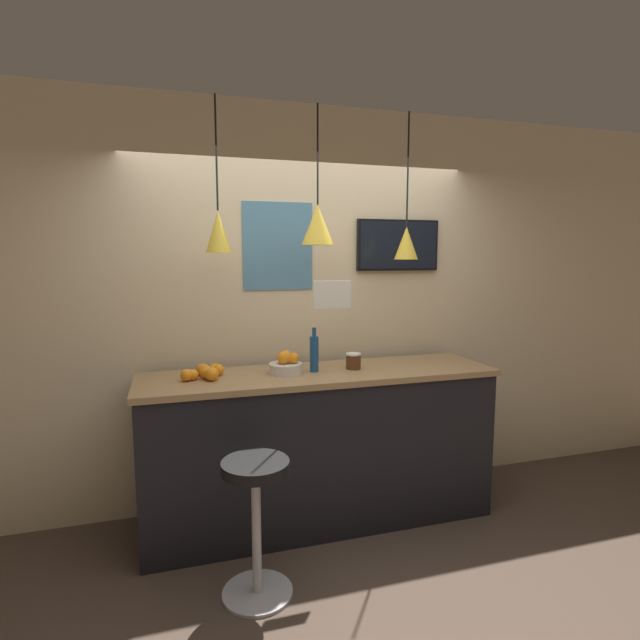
% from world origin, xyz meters
% --- Properties ---
extents(ground_plane, '(14.00, 14.00, 0.00)m').
position_xyz_m(ground_plane, '(0.00, 0.00, 0.00)').
color(ground_plane, '#47382D').
extents(back_wall, '(8.00, 0.06, 2.90)m').
position_xyz_m(back_wall, '(0.00, 1.13, 1.45)').
color(back_wall, beige).
rests_on(back_wall, ground_plane).
extents(service_counter, '(2.39, 0.64, 1.06)m').
position_xyz_m(service_counter, '(0.00, 0.70, 0.53)').
color(service_counter, black).
rests_on(service_counter, ground_plane).
extents(bar_stool, '(0.39, 0.39, 0.76)m').
position_xyz_m(bar_stool, '(-0.55, 0.05, 0.52)').
color(bar_stool, '#B7B7BC').
rests_on(bar_stool, ground_plane).
extents(fruit_bowl, '(0.22, 0.22, 0.16)m').
position_xyz_m(fruit_bowl, '(-0.23, 0.71, 1.12)').
color(fruit_bowl, beige).
rests_on(fruit_bowl, service_counter).
extents(orange_pile, '(0.28, 0.25, 0.09)m').
position_xyz_m(orange_pile, '(-0.75, 0.73, 1.10)').
color(orange_pile, orange).
rests_on(orange_pile, service_counter).
extents(juice_bottle, '(0.06, 0.06, 0.30)m').
position_xyz_m(juice_bottle, '(-0.04, 0.71, 1.18)').
color(juice_bottle, navy).
rests_on(juice_bottle, service_counter).
extents(spread_jar, '(0.10, 0.10, 0.11)m').
position_xyz_m(spread_jar, '(0.24, 0.71, 1.11)').
color(spread_jar, '#562D19').
rests_on(spread_jar, service_counter).
extents(pendant_lamp_left, '(0.16, 0.16, 0.95)m').
position_xyz_m(pendant_lamp_left, '(-0.65, 0.75, 1.99)').
color(pendant_lamp_left, black).
extents(pendant_lamp_middle, '(0.21, 0.21, 0.90)m').
position_xyz_m(pendant_lamp_middle, '(0.00, 0.75, 2.04)').
color(pendant_lamp_middle, black).
extents(pendant_lamp_right, '(0.17, 0.17, 1.00)m').
position_xyz_m(pendant_lamp_right, '(0.65, 0.75, 1.93)').
color(pendant_lamp_right, black).
extents(mounted_tv, '(0.66, 0.04, 0.39)m').
position_xyz_m(mounted_tv, '(0.74, 1.07, 1.91)').
color(mounted_tv, black).
extents(hanging_menu_board, '(0.24, 0.01, 0.17)m').
position_xyz_m(hanging_menu_board, '(0.01, 0.46, 1.60)').
color(hanging_menu_board, silver).
extents(wall_poster, '(0.51, 0.01, 0.62)m').
position_xyz_m(wall_poster, '(-0.19, 1.09, 1.90)').
color(wall_poster, teal).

